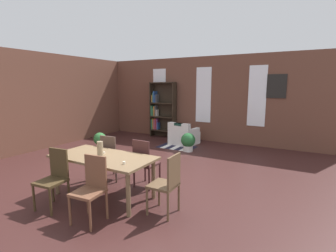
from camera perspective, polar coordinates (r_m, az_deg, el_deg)
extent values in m
plane|color=#3B1E1D|center=(5.48, -8.61, -11.69)|extent=(10.98, 10.98, 0.00)
cube|color=brown|center=(8.91, 8.32, 6.14)|extent=(8.73, 0.12, 2.95)
cube|color=brown|center=(8.17, -31.32, 4.60)|extent=(0.12, 9.45, 2.95)
cube|color=white|center=(9.63, -1.97, 7.35)|extent=(0.55, 0.02, 1.92)
cube|color=white|center=(8.83, 8.18, 7.08)|extent=(0.55, 0.02, 1.92)
cube|color=white|center=(8.36, 19.86, 6.49)|extent=(0.55, 0.02, 1.92)
cube|color=brown|center=(4.50, -14.74, -6.94)|extent=(1.83, 0.90, 0.04)
cylinder|color=brown|center=(4.99, -24.33, -10.33)|extent=(0.07, 0.07, 0.70)
cylinder|color=brown|center=(3.87, -9.16, -15.34)|extent=(0.07, 0.07, 0.70)
cylinder|color=brown|center=(5.40, -18.31, -8.46)|extent=(0.07, 0.07, 0.70)
cylinder|color=brown|center=(4.40, -3.37, -12.13)|extent=(0.07, 0.07, 0.70)
cylinder|color=#998466|center=(4.50, -15.40, -5.02)|extent=(0.10, 0.10, 0.25)
cylinder|color=silver|center=(4.59, -14.59, -6.05)|extent=(0.04, 0.04, 0.04)
cylinder|color=silver|center=(3.96, -10.12, -8.38)|extent=(0.04, 0.04, 0.04)
cube|color=#41301A|center=(4.42, -25.44, -11.54)|extent=(0.43, 0.43, 0.04)
cube|color=#41301A|center=(4.46, -23.86, -7.88)|extent=(0.38, 0.06, 0.50)
cylinder|color=#41301A|center=(4.54, -28.53, -14.44)|extent=(0.04, 0.04, 0.43)
cylinder|color=#41301A|center=(4.28, -25.47, -15.68)|extent=(0.04, 0.04, 0.43)
cylinder|color=#41301A|center=(4.74, -25.01, -13.14)|extent=(0.04, 0.04, 0.43)
cylinder|color=#41301A|center=(4.49, -21.89, -14.20)|extent=(0.04, 0.04, 0.43)
cube|color=brown|center=(3.89, -1.12, -13.50)|extent=(0.40, 0.40, 0.04)
cube|color=brown|center=(3.71, 1.39, -10.47)|extent=(0.03, 0.38, 0.50)
cylinder|color=brown|center=(4.21, -2.06, -15.15)|extent=(0.04, 0.04, 0.43)
cylinder|color=brown|center=(3.93, -4.85, -17.03)|extent=(0.04, 0.04, 0.43)
cylinder|color=brown|center=(4.05, 2.51, -16.15)|extent=(0.04, 0.04, 0.43)
cylinder|color=brown|center=(3.77, -0.02, -18.25)|extent=(0.04, 0.04, 0.43)
cube|color=brown|center=(3.82, -17.98, -14.41)|extent=(0.44, 0.44, 0.04)
cube|color=brown|center=(3.86, -16.32, -10.10)|extent=(0.38, 0.07, 0.50)
cylinder|color=brown|center=(3.92, -21.70, -17.80)|extent=(0.04, 0.04, 0.43)
cylinder|color=brown|center=(3.69, -17.53, -19.32)|extent=(0.04, 0.04, 0.43)
cylinder|color=brown|center=(4.15, -18.03, -16.01)|extent=(0.04, 0.04, 0.43)
cylinder|color=brown|center=(3.93, -13.93, -17.26)|extent=(0.04, 0.04, 0.43)
cube|color=#4D3930|center=(5.37, -12.25, -7.18)|extent=(0.41, 0.41, 0.04)
cube|color=#4D3930|center=(5.17, -13.65, -5.01)|extent=(0.38, 0.04, 0.50)
cylinder|color=#4D3930|center=(5.47, -9.48, -9.37)|extent=(0.04, 0.04, 0.43)
cylinder|color=#4D3930|center=(5.68, -12.43, -8.75)|extent=(0.04, 0.04, 0.43)
cylinder|color=#4D3930|center=(5.20, -11.87, -10.44)|extent=(0.04, 0.04, 0.43)
cylinder|color=#4D3930|center=(5.43, -14.88, -9.72)|extent=(0.04, 0.04, 0.43)
cube|color=#402221|center=(4.89, -4.88, -8.68)|extent=(0.42, 0.42, 0.04)
cube|color=#402221|center=(4.67, -6.27, -6.34)|extent=(0.38, 0.05, 0.50)
cylinder|color=#402221|center=(5.00, -1.90, -11.05)|extent=(0.04, 0.04, 0.43)
cylinder|color=#402221|center=(5.20, -5.27, -10.29)|extent=(0.04, 0.04, 0.43)
cylinder|color=#402221|center=(4.73, -4.36, -12.32)|extent=(0.04, 0.04, 0.43)
cylinder|color=#402221|center=(4.94, -7.82, -11.44)|extent=(0.04, 0.04, 0.43)
cube|color=#2D2319|center=(9.63, -3.73, 3.85)|extent=(0.04, 0.30, 2.08)
cube|color=#2D2319|center=(9.13, 1.46, 3.57)|extent=(0.04, 0.30, 2.08)
cube|color=#2D2319|center=(9.50, -0.75, 3.79)|extent=(1.02, 0.01, 2.08)
cube|color=#2D2319|center=(9.48, -1.19, -0.97)|extent=(0.98, 0.30, 0.04)
cube|color=#33724C|center=(9.68, -3.48, 0.49)|extent=(0.05, 0.22, 0.38)
cube|color=orange|center=(9.65, -3.23, 0.56)|extent=(0.03, 0.19, 0.41)
cube|color=#8C4C8C|center=(9.62, -2.97, 0.40)|extent=(0.03, 0.18, 0.37)
cube|color=#B22D28|center=(9.59, -2.74, 0.54)|extent=(0.05, 0.18, 0.42)
cube|color=#8C4C8C|center=(9.57, -2.48, 0.53)|extent=(0.03, 0.17, 0.42)
cube|color=#284C8C|center=(9.55, -2.20, 0.04)|extent=(0.04, 0.18, 0.27)
cube|color=#2D2319|center=(9.40, -1.20, 2.14)|extent=(0.98, 0.30, 0.04)
cube|color=#33724C|center=(9.61, -3.51, 3.56)|extent=(0.05, 0.26, 0.39)
cube|color=#33724C|center=(9.59, -3.25, 3.26)|extent=(0.03, 0.21, 0.29)
cube|color=orange|center=(9.56, -3.02, 3.48)|extent=(0.04, 0.18, 0.37)
cube|color=#4C4C51|center=(9.53, -2.75, 3.56)|extent=(0.03, 0.18, 0.40)
cube|color=white|center=(9.51, -2.50, 3.07)|extent=(0.04, 0.17, 0.24)
cube|color=#2D2319|center=(9.35, -1.21, 5.30)|extent=(0.98, 0.30, 0.04)
cube|color=orange|center=(9.57, -3.55, 6.33)|extent=(0.04, 0.15, 0.28)
cube|color=#33724C|center=(9.54, -3.29, 6.54)|extent=(0.05, 0.18, 0.35)
cube|color=#284C8C|center=(9.51, -2.98, 6.77)|extent=(0.05, 0.26, 0.43)
cube|color=#284C8C|center=(9.49, -2.70, 6.31)|extent=(0.03, 0.25, 0.28)
cube|color=#4C4C51|center=(9.46, -2.46, 6.38)|extent=(0.04, 0.22, 0.30)
cube|color=#2D2319|center=(9.33, -1.22, 9.96)|extent=(0.98, 0.30, 0.04)
cube|color=silver|center=(8.37, 3.74, -2.79)|extent=(0.90, 0.90, 0.40)
cube|color=silver|center=(8.04, 2.53, -0.57)|extent=(0.81, 0.26, 0.35)
cube|color=silver|center=(8.14, 5.77, -1.19)|extent=(0.21, 0.73, 0.15)
cube|color=silver|center=(8.51, 1.84, -0.70)|extent=(0.21, 0.73, 0.15)
cube|color=#19382D|center=(8.02, 2.54, 0.38)|extent=(0.30, 0.20, 0.08)
cylinder|color=silver|center=(7.49, 4.64, -5.17)|extent=(0.29, 0.29, 0.17)
sphere|color=#235B2D|center=(7.42, 4.67, -3.25)|extent=(0.43, 0.43, 0.43)
cylinder|color=silver|center=(7.86, -15.37, -4.67)|extent=(0.21, 0.21, 0.20)
sphere|color=#2D6B33|center=(7.80, -15.45, -2.87)|extent=(0.38, 0.38, 0.38)
cube|color=#1E1E33|center=(8.22, -1.11, -4.41)|extent=(0.17, 0.74, 0.01)
cube|color=white|center=(8.14, -0.09, -4.55)|extent=(0.17, 0.74, 0.01)
cube|color=#1E1E33|center=(8.06, 0.96, -4.69)|extent=(0.17, 0.74, 0.01)
cube|color=white|center=(7.98, 2.02, -4.83)|extent=(0.17, 0.74, 0.01)
cube|color=#1E1E33|center=(7.91, 3.11, -4.97)|extent=(0.17, 0.74, 0.01)
cube|color=white|center=(7.84, 4.22, -5.11)|extent=(0.17, 0.74, 0.01)
cube|color=#1E1E33|center=(7.77, 5.35, -5.25)|extent=(0.17, 0.74, 0.01)
cube|color=black|center=(8.28, 23.77, 8.40)|extent=(0.56, 0.03, 0.72)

